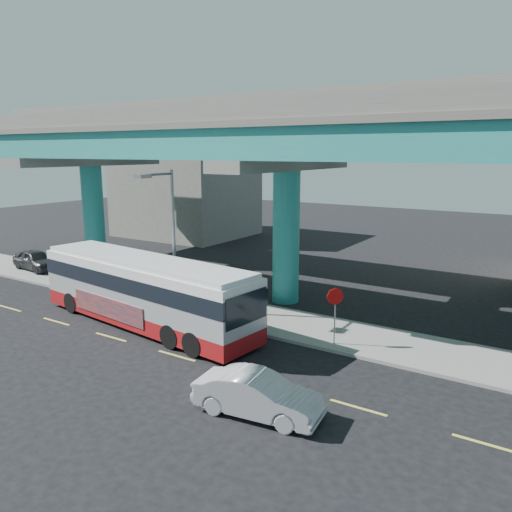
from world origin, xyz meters
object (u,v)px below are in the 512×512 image
Objects in this scene: transit_bus at (145,289)px; street_lamp at (166,222)px; stop_sign at (335,304)px; sedan at (258,395)px; parked_car at (36,260)px.

street_lamp is (0.03, 1.64, 3.11)m from transit_bus.
street_lamp is 9.47m from stop_sign.
stop_sign is (8.95, 0.73, -2.99)m from street_lamp.
transit_bus is 10.27m from sedan.
parked_car is 1.71× the size of stop_sign.
transit_bus is 3.52m from street_lamp.
parked_car is at bearing 171.73° from transit_bus.
street_lamp is (14.61, -2.23, 4.09)m from parked_car.
stop_sign is at bearing -4.74° from sedan.
transit_bus reaches higher than parked_car.
transit_bus is 5.28× the size of stop_sign.
street_lamp is at bearing 95.73° from transit_bus.
sedan is at bearing -32.78° from street_lamp.
sedan is 6.80m from stop_sign.
stop_sign reaches higher than sedan.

